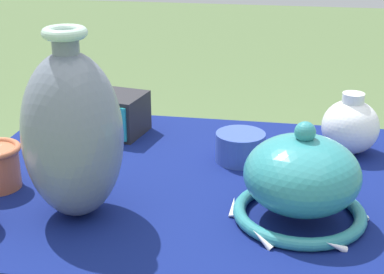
{
  "coord_description": "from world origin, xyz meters",
  "views": [
    {
      "loc": [
        0.17,
        -1.02,
        1.26
      ],
      "look_at": [
        0.0,
        -0.1,
        0.89
      ],
      "focal_mm": 55.0,
      "sensor_mm": 36.0,
      "label": 1
    }
  ],
  "objects_px": {
    "mosaic_tile_box": "(115,114)",
    "vase_tall_bulbous": "(73,134)",
    "jar_round_porcelain": "(350,126)",
    "pot_squat_cobalt": "(240,147)",
    "vase_dome_bell": "(301,181)"
  },
  "relations": [
    {
      "from": "mosaic_tile_box",
      "to": "vase_tall_bulbous",
      "type": "bearing_deg",
      "value": -72.03
    },
    {
      "from": "mosaic_tile_box",
      "to": "jar_round_porcelain",
      "type": "relative_size",
      "value": 1.13
    },
    {
      "from": "mosaic_tile_box",
      "to": "pot_squat_cobalt",
      "type": "bearing_deg",
      "value": -9.07
    },
    {
      "from": "vase_dome_bell",
      "to": "jar_round_porcelain",
      "type": "height_order",
      "value": "vase_dome_bell"
    },
    {
      "from": "mosaic_tile_box",
      "to": "jar_round_porcelain",
      "type": "distance_m",
      "value": 0.53
    },
    {
      "from": "vase_tall_bulbous",
      "to": "jar_round_porcelain",
      "type": "distance_m",
      "value": 0.6
    },
    {
      "from": "vase_tall_bulbous",
      "to": "jar_round_porcelain",
      "type": "height_order",
      "value": "vase_tall_bulbous"
    },
    {
      "from": "vase_tall_bulbous",
      "to": "mosaic_tile_box",
      "type": "bearing_deg",
      "value": 97.36
    },
    {
      "from": "vase_tall_bulbous",
      "to": "jar_round_porcelain",
      "type": "bearing_deg",
      "value": 36.73
    },
    {
      "from": "vase_dome_bell",
      "to": "jar_round_porcelain",
      "type": "xyz_separation_m",
      "value": [
        0.1,
        0.31,
        -0.01
      ]
    },
    {
      "from": "vase_dome_bell",
      "to": "mosaic_tile_box",
      "type": "height_order",
      "value": "vase_dome_bell"
    },
    {
      "from": "jar_round_porcelain",
      "to": "vase_tall_bulbous",
      "type": "bearing_deg",
      "value": -143.27
    },
    {
      "from": "vase_tall_bulbous",
      "to": "vase_dome_bell",
      "type": "bearing_deg",
      "value": 7.01
    },
    {
      "from": "vase_dome_bell",
      "to": "jar_round_porcelain",
      "type": "relative_size",
      "value": 1.79
    },
    {
      "from": "pot_squat_cobalt",
      "to": "jar_round_porcelain",
      "type": "distance_m",
      "value": 0.24
    }
  ]
}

